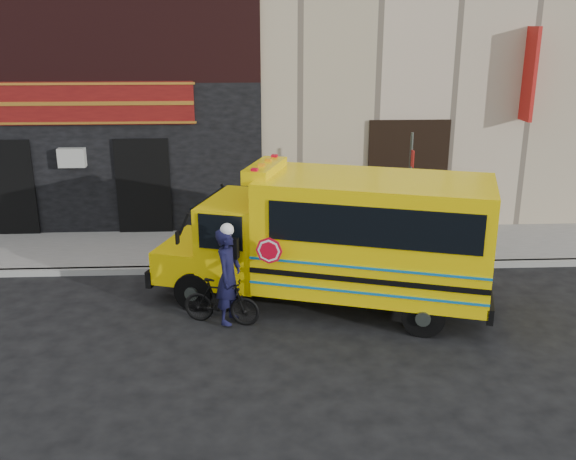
# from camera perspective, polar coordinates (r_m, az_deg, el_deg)

# --- Properties ---
(ground) EXTENTS (120.00, 120.00, 0.00)m
(ground) POSITION_cam_1_polar(r_m,az_deg,el_deg) (12.90, -1.92, -7.89)
(ground) COLOR black
(ground) RESTS_ON ground
(curb) EXTENTS (40.00, 0.20, 0.15)m
(curb) POSITION_cam_1_polar(r_m,az_deg,el_deg) (15.25, -2.11, -3.40)
(curb) COLOR gray
(curb) RESTS_ON ground
(sidewalk) EXTENTS (40.00, 3.00, 0.15)m
(sidewalk) POSITION_cam_1_polar(r_m,az_deg,el_deg) (16.66, -2.20, -1.54)
(sidewalk) COLOR slate
(sidewalk) RESTS_ON ground
(building) EXTENTS (20.00, 10.70, 12.00)m
(building) POSITION_cam_1_polar(r_m,az_deg,el_deg) (22.08, -2.77, 19.17)
(building) COLOR #BBA78C
(building) RESTS_ON sidewalk
(school_bus) EXTENTS (7.22, 4.10, 2.92)m
(school_bus) POSITION_cam_1_polar(r_m,az_deg,el_deg) (12.99, 4.70, -0.56)
(school_bus) COLOR black
(school_bus) RESTS_ON ground
(sign_pole) EXTENTS (0.07, 0.28, 3.18)m
(sign_pole) POSITION_cam_1_polar(r_m,az_deg,el_deg) (15.73, 10.72, 3.36)
(sign_pole) COLOR #414944
(sign_pole) RESTS_ON ground
(bicycle) EXTENTS (1.59, 0.83, 0.92)m
(bicycle) POSITION_cam_1_polar(r_m,az_deg,el_deg) (12.59, -5.94, -6.34)
(bicycle) COLOR black
(bicycle) RESTS_ON ground
(cyclist) EXTENTS (0.65, 0.80, 1.89)m
(cyclist) POSITION_cam_1_polar(r_m,az_deg,el_deg) (12.38, -5.32, -4.30)
(cyclist) COLOR black
(cyclist) RESTS_ON ground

